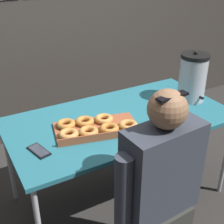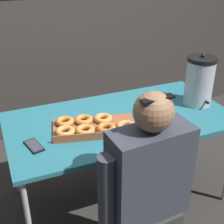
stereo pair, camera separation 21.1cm
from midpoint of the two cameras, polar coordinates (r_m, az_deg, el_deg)
The scene contains 7 objects.
ground_plane at distance 2.58m, azimuth 3.78°, elevation -14.97°, with size 12.00×12.00×0.00m, color #2D2B28.
back_wall at distance 3.09m, azimuth -6.25°, elevation 19.06°, with size 6.00×0.11×2.56m.
folding_table at distance 2.18m, azimuth 4.32°, elevation -2.08°, with size 1.55×0.81×0.70m.
donut_box at distance 2.01m, azimuth -0.62°, elevation -2.68°, with size 0.59×0.39×0.05m.
coffee_urn at distance 2.40m, azimuth 18.14°, elevation 5.36°, with size 0.21×0.24×0.39m.
cell_phone at distance 1.89m, azimuth -11.01°, elevation -6.19°, with size 0.11×0.17×0.01m.
person_seated at distance 1.75m, azimuth 10.06°, elevation -15.49°, with size 0.57×0.26×1.18m.
Camera 2 is at (-0.78, -1.72, 1.75)m, focal length 50.00 mm.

